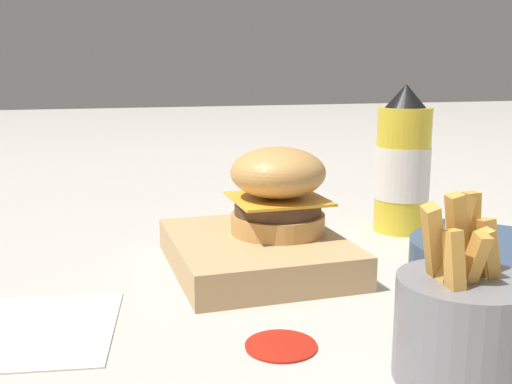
{
  "coord_description": "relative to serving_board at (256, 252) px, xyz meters",
  "views": [
    {
      "loc": [
        0.55,
        -0.11,
        0.22
      ],
      "look_at": [
        -0.06,
        0.08,
        0.09
      ],
      "focal_mm": 42.0,
      "sensor_mm": 36.0,
      "label": 1
    }
  ],
  "objects": [
    {
      "name": "parchment_square",
      "position": [
        0.1,
        -0.24,
        -0.02
      ],
      "size": [
        0.17,
        0.17,
        0.0
      ],
      "color": "beige",
      "rests_on": "ground_plane"
    },
    {
      "name": "serving_board",
      "position": [
        0.0,
        0.0,
        0.0
      ],
      "size": [
        0.22,
        0.18,
        0.04
      ],
      "color": "tan",
      "rests_on": "ground_plane"
    },
    {
      "name": "fries_basket",
      "position": [
        0.28,
        0.07,
        0.02
      ],
      "size": [
        0.1,
        0.1,
        0.14
      ],
      "color": "slate",
      "rests_on": "ground_plane"
    },
    {
      "name": "ketchup_bottle",
      "position": [
        -0.09,
        0.23,
        0.07
      ],
      "size": [
        0.07,
        0.07,
        0.2
      ],
      "color": "yellow",
      "rests_on": "ground_plane"
    },
    {
      "name": "burger",
      "position": [
        -0.01,
        0.03,
        0.07
      ],
      "size": [
        0.11,
        0.11,
        0.1
      ],
      "color": "tan",
      "rests_on": "serving_board"
    },
    {
      "name": "side_bowl",
      "position": [
        0.14,
        0.2,
        0.01
      ],
      "size": [
        0.16,
        0.16,
        0.05
      ],
      "color": "#384C66",
      "rests_on": "ground_plane"
    },
    {
      "name": "ground_plane",
      "position": [
        0.06,
        -0.08,
        -0.02
      ],
      "size": [
        6.0,
        6.0,
        0.0
      ],
      "primitive_type": "plane",
      "color": "#B7B2A8"
    },
    {
      "name": "ketchup_puddle",
      "position": [
        0.19,
        -0.04,
        -0.02
      ],
      "size": [
        0.06,
        0.06,
        0.0
      ],
      "color": "#B21E14",
      "rests_on": "ground_plane"
    },
    {
      "name": "spoon",
      "position": [
        -0.18,
        0.13,
        -0.01
      ],
      "size": [
        0.13,
        0.1,
        0.01
      ],
      "rotation": [
        0.0,
        0.0,
        5.69
      ],
      "color": "#B2B2B7",
      "rests_on": "ground_plane"
    }
  ]
}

